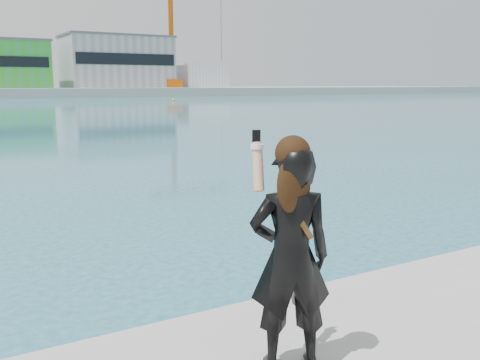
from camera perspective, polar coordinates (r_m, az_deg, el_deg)
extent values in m
cube|color=gray|center=(137.84, -12.99, 12.08)|extent=(25.00, 15.00, 12.00)
cube|color=black|center=(130.66, -11.96, 12.50)|extent=(23.75, 0.20, 2.64)
cube|color=#59595B|center=(138.22, -13.10, 14.67)|extent=(25.50, 15.30, 0.50)
cube|color=silver|center=(144.25, -4.19, 11.02)|extent=(12.00, 10.00, 6.00)
cube|color=#D1560C|center=(136.38, -7.24, 10.18)|extent=(4.00, 4.00, 2.00)
cylinder|color=#D1560C|center=(136.92, -7.36, 15.20)|extent=(1.20, 1.20, 22.00)
cylinder|color=black|center=(143.24, -2.02, 15.86)|extent=(0.10, 0.10, 16.00)
cylinder|color=silver|center=(126.48, -19.88, 11.03)|extent=(0.16, 0.16, 8.00)
cube|color=#F1420E|center=(126.73, -19.71, 12.58)|extent=(1.20, 0.04, 0.80)
sphere|color=yellow|center=(92.80, -7.14, 8.36)|extent=(0.50, 0.50, 0.50)
imported|color=black|center=(3.83, 5.39, -8.30)|extent=(0.69, 0.59, 1.61)
sphere|color=black|center=(3.65, 5.66, 2.86)|extent=(0.25, 0.25, 0.25)
ellipsoid|color=black|center=(3.63, 5.78, -0.43)|extent=(0.27, 0.14, 0.43)
cylinder|color=tan|center=(3.74, 1.93, 1.42)|extent=(0.14, 0.20, 0.35)
cylinder|color=white|center=(3.76, 1.84, 3.61)|extent=(0.10, 0.10, 0.03)
cube|color=black|center=(3.79, 1.75, 4.48)|extent=(0.06, 0.04, 0.12)
cube|color=#4C2D14|center=(3.67, 6.23, -3.92)|extent=(0.21, 0.10, 0.33)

